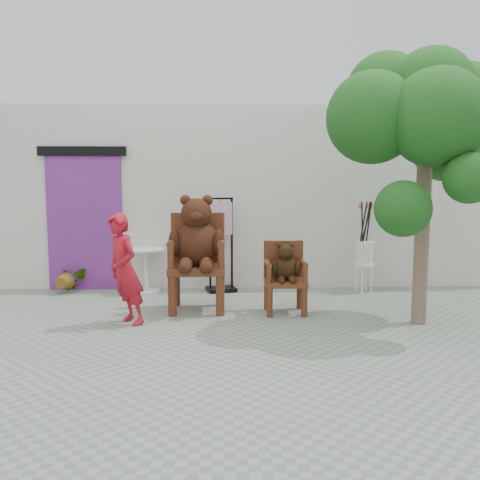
{
  "coord_description": "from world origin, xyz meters",
  "views": [
    {
      "loc": [
        -0.77,
        -5.74,
        1.76
      ],
      "look_at": [
        -0.52,
        1.33,
        0.95
      ],
      "focal_mm": 38.0,
      "sensor_mm": 36.0,
      "label": 1
    }
  ],
  "objects_px": {
    "chair_big": "(197,245)",
    "stool_bucket": "(365,252)",
    "cafe_table": "(146,265)",
    "person": "(125,270)",
    "display_stand": "(221,255)",
    "tree": "(424,114)",
    "chair_small": "(285,270)"
  },
  "relations": [
    {
      "from": "chair_big",
      "to": "stool_bucket",
      "type": "distance_m",
      "value": 2.85
    },
    {
      "from": "chair_big",
      "to": "cafe_table",
      "type": "height_order",
      "value": "chair_big"
    },
    {
      "from": "person",
      "to": "display_stand",
      "type": "distance_m",
      "value": 2.25
    },
    {
      "from": "chair_big",
      "to": "person",
      "type": "distance_m",
      "value": 1.12
    },
    {
      "from": "display_stand",
      "to": "stool_bucket",
      "type": "relative_size",
      "value": 1.04
    },
    {
      "from": "display_stand",
      "to": "stool_bucket",
      "type": "bearing_deg",
      "value": -17.6
    },
    {
      "from": "chair_big",
      "to": "person",
      "type": "xyz_separation_m",
      "value": [
        -0.85,
        -0.71,
        -0.21
      ]
    },
    {
      "from": "tree",
      "to": "stool_bucket",
      "type": "bearing_deg",
      "value": 95.28
    },
    {
      "from": "chair_small",
      "to": "person",
      "type": "bearing_deg",
      "value": -165.01
    },
    {
      "from": "cafe_table",
      "to": "stool_bucket",
      "type": "bearing_deg",
      "value": -2.14
    },
    {
      "from": "stool_bucket",
      "to": "display_stand",
      "type": "bearing_deg",
      "value": 176.83
    },
    {
      "from": "chair_small",
      "to": "cafe_table",
      "type": "height_order",
      "value": "chair_small"
    },
    {
      "from": "chair_big",
      "to": "stool_bucket",
      "type": "height_order",
      "value": "chair_big"
    },
    {
      "from": "stool_bucket",
      "to": "cafe_table",
      "type": "bearing_deg",
      "value": 177.86
    },
    {
      "from": "display_stand",
      "to": "tree",
      "type": "xyz_separation_m",
      "value": [
        2.46,
        -1.91,
        2.0
      ]
    },
    {
      "from": "chair_big",
      "to": "tree",
      "type": "relative_size",
      "value": 0.47
    },
    {
      "from": "chair_small",
      "to": "display_stand",
      "type": "bearing_deg",
      "value": 122.27
    },
    {
      "from": "chair_big",
      "to": "person",
      "type": "relative_size",
      "value": 1.15
    },
    {
      "from": "chair_small",
      "to": "person",
      "type": "relative_size",
      "value": 0.69
    },
    {
      "from": "chair_big",
      "to": "tree",
      "type": "bearing_deg",
      "value": -14.17
    },
    {
      "from": "person",
      "to": "tree",
      "type": "bearing_deg",
      "value": 48.32
    },
    {
      "from": "chair_small",
      "to": "stool_bucket",
      "type": "xyz_separation_m",
      "value": [
        1.43,
        1.24,
        0.07
      ]
    },
    {
      "from": "cafe_table",
      "to": "display_stand",
      "type": "bearing_deg",
      "value": -0.17
    },
    {
      "from": "person",
      "to": "cafe_table",
      "type": "bearing_deg",
      "value": 139.15
    },
    {
      "from": "display_stand",
      "to": "chair_small",
      "type": "bearing_deg",
      "value": -72.16
    },
    {
      "from": "cafe_table",
      "to": "tree",
      "type": "xyz_separation_m",
      "value": [
        3.66,
        -1.91,
        2.14
      ]
    },
    {
      "from": "cafe_table",
      "to": "display_stand",
      "type": "xyz_separation_m",
      "value": [
        1.2,
        -0.0,
        0.14
      ]
    },
    {
      "from": "display_stand",
      "to": "person",
      "type": "bearing_deg",
      "value": -135.95
    },
    {
      "from": "display_stand",
      "to": "tree",
      "type": "bearing_deg",
      "value": -52.22
    },
    {
      "from": "cafe_table",
      "to": "stool_bucket",
      "type": "xyz_separation_m",
      "value": [
        3.5,
        -0.13,
        0.2
      ]
    },
    {
      "from": "person",
      "to": "stool_bucket",
      "type": "bearing_deg",
      "value": 75.48
    },
    {
      "from": "person",
      "to": "tree",
      "type": "distance_m",
      "value": 4.1
    }
  ]
}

